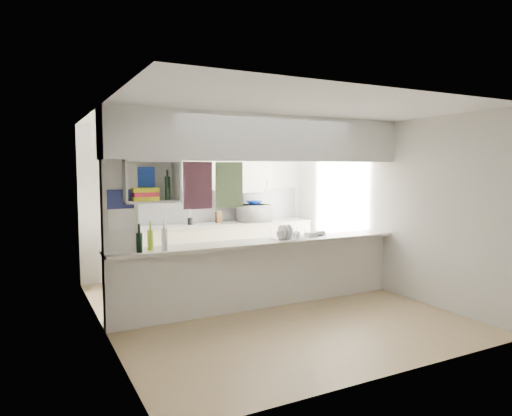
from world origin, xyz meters
TOP-DOWN VIEW (x-y plane):
  - floor at (0.00, 0.00)m, footprint 4.80×4.80m
  - ceiling at (0.00, 0.00)m, footprint 4.80×4.80m
  - wall_back at (0.00, 2.40)m, footprint 4.20×0.00m
  - wall_left at (-2.10, 0.00)m, footprint 0.00×4.80m
  - wall_right at (2.10, 0.00)m, footprint 0.00×4.80m
  - servery_partition at (-0.17, 0.00)m, footprint 4.20×0.50m
  - cubby_shelf at (-1.57, -0.06)m, footprint 0.65×0.35m
  - kitchen_run at (0.16, 2.14)m, footprint 3.60×0.63m
  - microwave at (0.92, 2.06)m, footprint 0.58×0.39m
  - bowl at (0.94, 2.09)m, footprint 0.27×0.27m
  - dish_rack at (0.36, -0.05)m, footprint 0.40×0.30m
  - cup at (0.26, -0.04)m, footprint 0.17×0.17m
  - wine_bottles at (-1.54, -0.09)m, footprint 0.37×0.15m
  - plastic_tubs at (0.75, 0.06)m, footprint 0.58×0.23m
  - utensil_jar at (-0.29, 2.15)m, footprint 0.09×0.09m
  - knife_block at (0.26, 2.18)m, footprint 0.12×0.10m

SIDE VIEW (x-z plane):
  - floor at x=0.00m, z-range 0.00..0.00m
  - kitchen_run at x=0.16m, z-range -0.29..1.95m
  - plastic_tubs at x=0.75m, z-range 0.92..0.99m
  - utensil_jar at x=-0.29m, z-range 0.92..1.04m
  - cup at x=0.26m, z-range 0.94..1.04m
  - dish_rack at x=0.36m, z-range 0.90..1.11m
  - knife_block at x=0.26m, z-range 0.92..1.13m
  - wine_bottles at x=-1.54m, z-range 0.87..1.24m
  - microwave at x=0.92m, z-range 0.92..1.24m
  - bowl at x=0.94m, z-range 1.24..1.30m
  - wall_back at x=0.00m, z-range -0.80..3.40m
  - wall_left at x=-2.10m, z-range -1.10..3.70m
  - wall_right at x=2.10m, z-range -1.10..3.70m
  - servery_partition at x=-0.17m, z-range 0.36..2.96m
  - cubby_shelf at x=-1.57m, z-range 1.46..1.96m
  - ceiling at x=0.00m, z-range 2.60..2.60m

